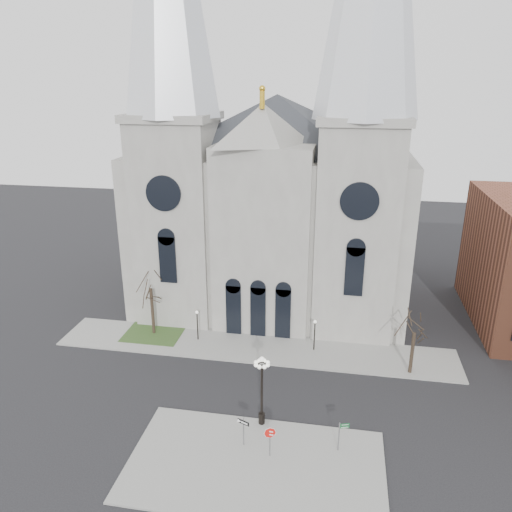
% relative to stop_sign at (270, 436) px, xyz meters
% --- Properties ---
extents(ground, '(160.00, 160.00, 0.00)m').
position_rel_stop_sign_xyz_m(ground, '(-3.87, 3.94, -1.90)').
color(ground, black).
rests_on(ground, ground).
extents(sidewalk_near, '(18.00, 10.00, 0.14)m').
position_rel_stop_sign_xyz_m(sidewalk_near, '(-0.87, -1.06, -1.83)').
color(sidewalk_near, gray).
rests_on(sidewalk_near, ground).
extents(sidewalk_far, '(40.00, 6.00, 0.14)m').
position_rel_stop_sign_xyz_m(sidewalk_far, '(-3.87, 14.94, -1.83)').
color(sidewalk_far, gray).
rests_on(sidewalk_far, ground).
extents(grass_patch, '(6.00, 5.00, 0.18)m').
position_rel_stop_sign_xyz_m(grass_patch, '(-14.87, 15.94, -1.81)').
color(grass_patch, '#2C4A1F').
rests_on(grass_patch, ground).
extents(cathedral, '(33.00, 26.66, 54.00)m').
position_rel_stop_sign_xyz_m(cathedral, '(-3.87, 26.80, 16.58)').
color(cathedral, gray).
rests_on(cathedral, ground).
extents(tree_left, '(3.20, 3.20, 7.50)m').
position_rel_stop_sign_xyz_m(tree_left, '(-14.87, 15.94, 3.68)').
color(tree_left, black).
rests_on(tree_left, ground).
extents(tree_right, '(3.20, 3.20, 6.00)m').
position_rel_stop_sign_xyz_m(tree_right, '(11.13, 12.94, 2.57)').
color(tree_right, black).
rests_on(tree_right, ground).
extents(ped_lamp_left, '(0.32, 0.32, 3.26)m').
position_rel_stop_sign_xyz_m(ped_lamp_left, '(-9.87, 15.44, 0.43)').
color(ped_lamp_left, black).
rests_on(ped_lamp_left, sidewalk_far).
extents(ped_lamp_right, '(0.32, 0.32, 3.26)m').
position_rel_stop_sign_xyz_m(ped_lamp_right, '(2.13, 15.44, 0.43)').
color(ped_lamp_right, black).
rests_on(ped_lamp_right, sidewalk_far).
extents(stop_sign, '(0.89, 0.10, 2.46)m').
position_rel_stop_sign_xyz_m(stop_sign, '(0.00, 0.00, 0.00)').
color(stop_sign, slate).
rests_on(stop_sign, sidewalk_near).
extents(globe_lamp, '(1.53, 1.53, 5.97)m').
position_rel_stop_sign_xyz_m(globe_lamp, '(-1.17, 3.44, 1.99)').
color(globe_lamp, black).
rests_on(globe_lamp, sidewalk_near).
extents(one_way_sign, '(0.94, 0.43, 2.29)m').
position_rel_stop_sign_xyz_m(one_way_sign, '(-2.08, 0.79, -0.22)').
color(one_way_sign, slate).
rests_on(one_way_sign, sidewalk_near).
extents(street_name_sign, '(0.74, 0.27, 2.39)m').
position_rel_stop_sign_xyz_m(street_name_sign, '(4.90, 1.46, -0.36)').
color(street_name_sign, slate).
rests_on(street_name_sign, sidewalk_near).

